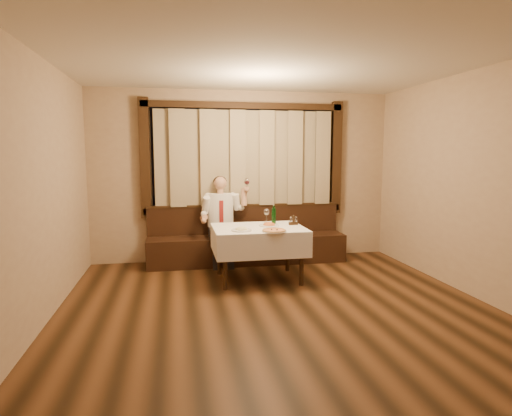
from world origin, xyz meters
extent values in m
cube|color=black|center=(0.00, 0.00, -0.01)|extent=(5.00, 6.00, 0.01)
cube|color=silver|center=(0.00, 0.00, 2.80)|extent=(5.00, 6.00, 0.01)
cube|color=tan|center=(0.00, 3.00, 1.40)|extent=(5.00, 0.01, 2.80)
cube|color=tan|center=(-2.50, 0.00, 1.40)|extent=(0.01, 6.00, 2.80)
cube|color=tan|center=(2.50, 0.00, 1.40)|extent=(0.01, 6.00, 2.80)
cube|color=black|center=(0.00, 2.98, 1.70)|extent=(3.00, 0.02, 1.60)
cube|color=orange|center=(-0.70, 2.97, 1.40)|extent=(0.50, 0.01, 0.40)
cube|color=black|center=(0.00, 2.94, 0.85)|extent=(3.30, 0.12, 0.10)
cube|color=black|center=(0.00, 2.94, 2.55)|extent=(3.30, 0.12, 0.10)
cube|color=black|center=(-1.60, 2.94, 1.70)|extent=(0.16, 0.12, 1.90)
cube|color=black|center=(1.60, 2.94, 1.70)|extent=(0.16, 0.12, 1.90)
cube|color=#8D815A|center=(0.00, 2.88, 1.70)|extent=(2.90, 0.08, 1.55)
cube|color=black|center=(0.00, 2.68, 0.23)|extent=(3.20, 0.60, 0.45)
cube|color=black|center=(0.00, 2.92, 0.68)|extent=(3.20, 0.12, 0.45)
cube|color=black|center=(0.00, 2.92, 0.92)|extent=(3.20, 0.14, 0.04)
cylinder|color=black|center=(-0.52, 1.33, 0.35)|extent=(0.06, 0.06, 0.71)
cylinder|color=black|center=(0.52, 1.33, 0.35)|extent=(0.06, 0.06, 0.71)
cylinder|color=black|center=(-0.52, 2.07, 0.35)|extent=(0.06, 0.06, 0.71)
cylinder|color=black|center=(0.52, 2.07, 0.35)|extent=(0.06, 0.06, 0.71)
cube|color=black|center=(0.00, 1.70, 0.73)|extent=(1.20, 0.90, 0.04)
cube|color=white|center=(0.00, 1.70, 0.75)|extent=(1.26, 0.96, 0.01)
cube|color=white|center=(0.00, 1.22, 0.58)|extent=(1.26, 0.01, 0.35)
cube|color=white|center=(0.00, 2.18, 0.58)|extent=(1.26, 0.01, 0.35)
cube|color=white|center=(-0.63, 1.70, 0.58)|extent=(0.01, 0.96, 0.35)
cube|color=white|center=(0.63, 1.70, 0.58)|extent=(0.01, 0.96, 0.35)
cylinder|color=white|center=(0.13, 1.32, 0.76)|extent=(0.33, 0.33, 0.01)
cylinder|color=#C1401C|center=(0.13, 1.32, 0.77)|extent=(0.30, 0.30, 0.01)
torus|color=tan|center=(0.13, 1.32, 0.78)|extent=(0.31, 0.31, 0.02)
sphere|color=black|center=(0.10, 1.34, 0.78)|extent=(0.02, 0.02, 0.02)
sphere|color=black|center=(0.17, 1.31, 0.78)|extent=(0.02, 0.02, 0.02)
cylinder|color=white|center=(0.16, 1.75, 0.76)|extent=(0.28, 0.28, 0.02)
ellipsoid|color=#BF571E|center=(0.16, 1.75, 0.81)|extent=(0.17, 0.17, 0.08)
cylinder|color=white|center=(-0.28, 1.46, 0.76)|extent=(0.27, 0.27, 0.02)
ellipsoid|color=beige|center=(-0.28, 1.46, 0.81)|extent=(0.17, 0.17, 0.08)
cylinder|color=#0F4711|center=(0.26, 1.89, 0.87)|extent=(0.06, 0.06, 0.23)
cylinder|color=#0F4711|center=(0.26, 1.89, 1.01)|extent=(0.03, 0.03, 0.05)
cylinder|color=silver|center=(0.26, 1.89, 1.04)|extent=(0.03, 0.03, 0.01)
cylinder|color=white|center=(0.18, 2.03, 0.76)|extent=(0.07, 0.07, 0.01)
cylinder|color=white|center=(0.18, 2.03, 0.82)|extent=(0.01, 0.01, 0.11)
ellipsoid|color=white|center=(0.18, 2.03, 0.92)|extent=(0.08, 0.08, 0.09)
cube|color=black|center=(0.53, 1.80, 0.78)|extent=(0.13, 0.07, 0.04)
cube|color=black|center=(0.53, 1.80, 0.85)|extent=(0.02, 0.06, 0.10)
cylinder|color=white|center=(0.49, 1.80, 0.82)|extent=(0.03, 0.03, 0.07)
cylinder|color=silver|center=(0.49, 1.80, 0.87)|extent=(0.04, 0.04, 0.01)
cylinder|color=white|center=(0.57, 1.80, 0.82)|extent=(0.03, 0.03, 0.07)
cylinder|color=silver|center=(0.57, 1.80, 0.87)|extent=(0.04, 0.04, 0.01)
cube|color=black|center=(-0.43, 2.56, 0.53)|extent=(0.40, 0.44, 0.16)
cube|color=black|center=(-0.54, 2.34, 0.23)|extent=(0.11, 0.12, 0.45)
cube|color=black|center=(-0.32, 2.34, 0.23)|extent=(0.11, 0.12, 0.45)
ellipsoid|color=white|center=(-0.43, 2.71, 0.88)|extent=(0.42, 0.26, 0.53)
cube|color=maroon|center=(-0.43, 2.58, 0.85)|extent=(0.06, 0.01, 0.40)
cylinder|color=tan|center=(-0.43, 2.71, 1.18)|extent=(0.10, 0.10, 0.08)
sphere|color=tan|center=(-0.43, 2.71, 1.31)|extent=(0.21, 0.21, 0.21)
ellipsoid|color=black|center=(-0.43, 2.74, 1.34)|extent=(0.21, 0.21, 0.16)
sphere|color=white|center=(-0.63, 2.71, 1.09)|extent=(0.13, 0.13, 0.13)
sphere|color=white|center=(-0.23, 2.71, 1.09)|extent=(0.13, 0.13, 0.13)
sphere|color=tan|center=(-0.73, 2.30, 0.77)|extent=(0.08, 0.08, 0.08)
sphere|color=tan|center=(-0.03, 2.54, 1.22)|extent=(0.09, 0.09, 0.09)
cylinder|color=white|center=(-0.03, 2.51, 1.26)|extent=(0.01, 0.01, 0.11)
ellipsoid|color=white|center=(-0.03, 2.51, 1.34)|extent=(0.08, 0.08, 0.10)
ellipsoid|color=#4C070F|center=(-0.03, 2.51, 1.32)|extent=(0.07, 0.07, 0.06)
camera|label=1|loc=(-1.13, -4.08, 1.78)|focal=30.00mm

